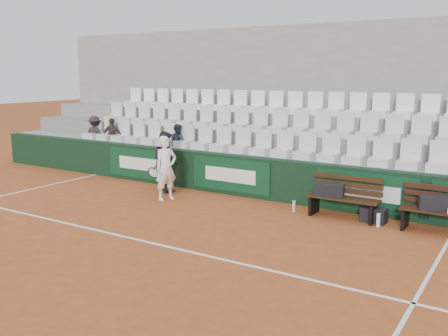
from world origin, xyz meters
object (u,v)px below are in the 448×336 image
Objects in this scene: sports_bag_ground at (374,215)px; spectator_c at (178,127)px; water_bottle_near at (294,206)px; spectator_a at (94,120)px; ball_kid at (166,161)px; tennis_player at (166,168)px; water_bottle_far at (378,220)px; bench_right at (441,222)px; spectator_b at (112,122)px; sports_bag_right at (435,203)px; bench_left at (343,208)px; sports_bag_left at (329,190)px.

spectator_c is (-5.85, 1.07, 1.39)m from sports_bag_ground.
water_bottle_near is 7.64m from spectator_a.
ball_kid is at bearing 178.94° from water_bottle_near.
tennis_player is at bearing 153.26° from ball_kid.
spectator_a is at bearing 171.80° from water_bottle_far.
bench_right is 1.33× the size of spectator_b.
spectator_b reaches higher than spectator_c.
water_bottle_far is at bearing -4.13° from water_bottle_near.
spectator_a is 1.07× the size of spectator_c.
sports_bag_right is 0.52× the size of spectator_b.
water_bottle_far is (1.89, -0.14, 0.01)m from water_bottle_near.
bench_left is at bearing 4.51° from water_bottle_near.
water_bottle_near is 0.21× the size of spectator_a.
ball_kid is 3.29m from spectator_b.
tennis_player reaches higher than water_bottle_far.
sports_bag_left is 2.11m from sports_bag_right.
bench_right is 1.14m from water_bottle_far.
bench_right is 0.38m from sports_bag_right.
bench_left is 1.39× the size of spectator_c.
spectator_b reaches higher than tennis_player.
spectator_b is (-9.65, 1.13, 1.34)m from bench_right.
bench_left is at bearing 10.10° from tennis_player.
sports_bag_right reaches higher than bench_left.
bench_left is at bearing -170.96° from spectator_c.
sports_bag_ground is at bearing 171.28° from spectator_a.
spectator_a is (-8.49, 1.12, 1.35)m from bench_left.
bench_right is at bearing 10.54° from water_bottle_far.
spectator_c is (-7.01, 1.15, 0.96)m from sports_bag_right.
spectator_a is at bearing 173.33° from sports_bag_ground.
spectator_a is 1.03× the size of spectator_b.
bench_left is 1.84m from sports_bag_right.
tennis_player is at bearing 154.73° from spectator_a.
ball_kid is at bearing 133.33° from spectator_c.
spectator_b is at bearing 172.73° from sports_bag_ground.
sports_bag_right is 6.55m from ball_kid.
sports_bag_ground is 9.30m from spectator_a.
sports_bag_right is 1.11m from water_bottle_far.
spectator_c is at bearing 171.00° from bench_right.
tennis_player reaches higher than sports_bag_ground.
spectator_c reaches higher than bench_left.
sports_bag_right is at bearing 171.57° from spectator_a.
bench_left reaches higher than water_bottle_far.
spectator_a is (-10.29, 1.15, 0.99)m from sports_bag_right.
spectator_b is 2.52m from spectator_c.
sports_bag_right is 2.11× the size of water_bottle_far.
bench_right reaches higher than water_bottle_far.
water_bottle_far is 6.32m from spectator_c.
bench_right is at bearing 6.82° from tennis_player.
water_bottle_near is at bearing -175.57° from sports_bag_ground.
bench_right is at bearing 159.86° from spectator_b.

